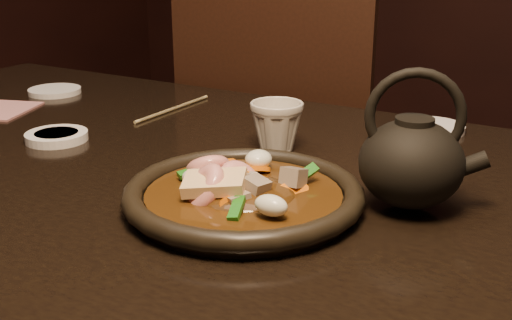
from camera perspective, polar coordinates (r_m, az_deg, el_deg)
The scene contains 10 objects.
table at distance 0.95m, azimuth -7.68°, elevation -5.04°, with size 1.60×0.90×0.75m.
chair at distance 1.58m, azimuth 2.86°, elevation -0.05°, with size 0.53×0.53×0.99m.
plate at distance 0.78m, azimuth -1.11°, elevation -3.20°, with size 0.29×0.29×0.03m.
stirfry at distance 0.78m, azimuth -1.52°, elevation -2.62°, with size 0.20×0.18×0.07m.
soy_dish at distance 1.08m, azimuth -17.30°, elevation 2.01°, with size 0.10×0.10×0.01m, color white.
saucer_left at distance 1.41m, azimuth -17.46°, elevation 5.88°, with size 0.11×0.11×0.01m, color white.
saucer_right at distance 1.13m, azimuth 15.35°, elevation 2.80°, with size 0.11×0.11×0.01m, color white.
tea_cup at distance 0.97m, azimuth 1.85°, elevation 3.15°, with size 0.08×0.08×0.08m, color beige.
chopsticks at distance 1.22m, azimuth -7.37°, elevation 4.55°, with size 0.01×0.22×0.01m.
teapot at distance 0.78m, azimuth 13.71°, elevation 0.12°, with size 0.15×0.12×0.17m.
Camera 1 is at (0.54, -0.68, 1.06)m, focal length 45.00 mm.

